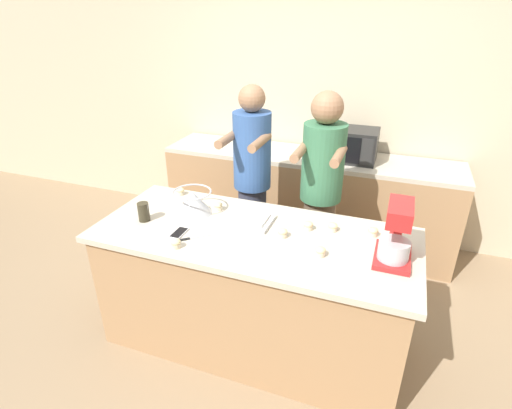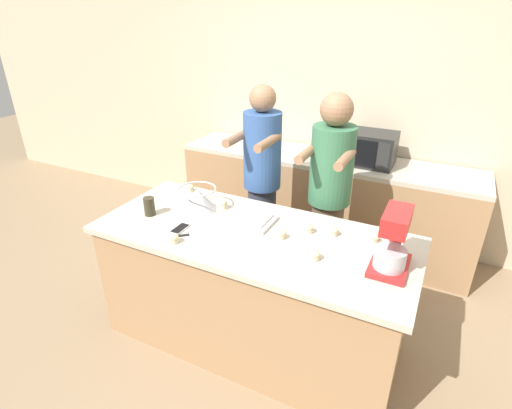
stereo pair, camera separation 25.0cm
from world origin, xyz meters
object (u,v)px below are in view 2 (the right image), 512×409
at_px(microwave_oven, 366,148).
at_px(cupcake_6, 174,239).
at_px(cupcake_3, 223,204).
at_px(cupcake_7, 374,238).
at_px(drinking_glass, 149,206).
at_px(cupcake_0, 309,228).
at_px(person_right, 329,198).
at_px(cupcake_1, 333,231).
at_px(person_left, 262,184).
at_px(cell_phone, 180,229).
at_px(stand_mixer, 393,244).
at_px(knife, 192,234).
at_px(baking_tray, 248,219).
at_px(mixing_bowl, 198,199).
at_px(cupcake_4, 315,255).
at_px(cupcake_2, 190,188).
at_px(cupcake_5, 281,234).

relative_size(microwave_oven, cupcake_6, 8.13).
bearing_deg(cupcake_3, cupcake_7, 0.55).
relative_size(drinking_glass, cupcake_3, 2.06).
xyz_separation_m(microwave_oven, cupcake_0, (-0.04, -1.33, -0.15)).
height_order(person_right, cupcake_1, person_right).
distance_m(microwave_oven, cupcake_6, 1.97).
height_order(person_left, person_right, person_left).
distance_m(drinking_glass, cupcake_6, 0.44).
bearing_deg(person_left, cell_phone, -100.73).
distance_m(stand_mixer, knife, 1.20).
relative_size(person_right, baking_tray, 4.87).
bearing_deg(drinking_glass, cupcake_0, 13.75).
xyz_separation_m(stand_mixer, microwave_oven, (-0.49, 1.51, 0.02)).
relative_size(person_right, microwave_oven, 3.31).
height_order(mixing_bowl, cupcake_3, mixing_bowl).
distance_m(baking_tray, microwave_oven, 1.46).
distance_m(mixing_bowl, cupcake_4, 0.98).
distance_m(person_left, person_right, 0.56).
relative_size(person_left, drinking_glass, 13.11).
bearing_deg(mixing_bowl, person_right, 36.89).
relative_size(cell_phone, cupcake_4, 2.32).
bearing_deg(person_left, mixing_bowl, -110.59).
bearing_deg(cell_phone, stand_mixer, 7.35).
relative_size(cupcake_0, cupcake_3, 1.00).
distance_m(person_left, cupcake_7, 1.10).
height_order(baking_tray, cupcake_1, cupcake_1).
xyz_separation_m(person_right, cupcake_4, (0.17, -0.81, 0.02)).
bearing_deg(microwave_oven, person_left, -128.31).
xyz_separation_m(microwave_oven, cupcake_6, (-0.73, -1.82, -0.15)).
bearing_deg(cupcake_2, cupcake_6, -62.10).
height_order(person_right, microwave_oven, person_right).
bearing_deg(cupcake_0, baking_tray, -174.60).
bearing_deg(mixing_bowl, cupcake_6, -74.81).
relative_size(mixing_bowl, knife, 1.54).
relative_size(cupcake_1, cupcake_4, 1.00).
relative_size(cupcake_2, cupcake_3, 1.00).
distance_m(cupcake_1, cupcake_7, 0.25).
bearing_deg(cupcake_5, cupcake_0, 48.67).
bearing_deg(drinking_glass, baking_tray, 18.78).
bearing_deg(cupcake_0, cupcake_5, -131.33).
height_order(person_right, cell_phone, person_right).
relative_size(person_right, cupcake_4, 26.89).
bearing_deg(cupcake_7, cupcake_4, -127.74).
bearing_deg(cupcake_2, cupcake_7, -4.89).
relative_size(cupcake_2, cupcake_7, 1.00).
bearing_deg(baking_tray, cupcake_1, 7.65).
relative_size(drinking_glass, knife, 0.73).
height_order(cell_phone, cupcake_6, cupcake_6).
bearing_deg(cupcake_3, drinking_glass, -141.70).
bearing_deg(stand_mixer, cupcake_0, 162.02).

